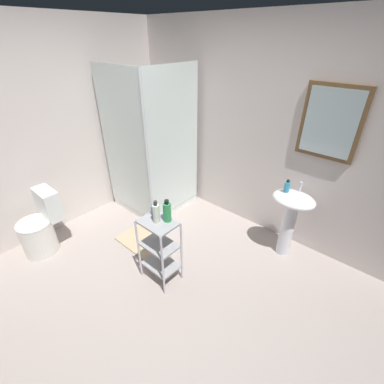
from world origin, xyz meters
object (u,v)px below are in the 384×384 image
at_px(hand_soap_bottle, 287,186).
at_px(bath_mat, 141,241).
at_px(shower_stall, 153,179).
at_px(pedestal_sink, 291,212).
at_px(rinse_cup, 155,210).
at_px(storage_cart, 160,246).
at_px(body_wash_bottle_green, 167,212).
at_px(toilet, 41,228).
at_px(lotion_bottle_white, 156,213).

xyz_separation_m(hand_soap_bottle, bath_mat, (-1.33, -1.01, -0.86)).
height_order(shower_stall, pedestal_sink, shower_stall).
distance_m(hand_soap_bottle, rinse_cup, 1.42).
xyz_separation_m(pedestal_sink, storage_cart, (-0.81, -1.23, -0.14)).
relative_size(body_wash_bottle_green, bath_mat, 0.38).
distance_m(toilet, bath_mat, 1.18).
height_order(body_wash_bottle_green, bath_mat, body_wash_bottle_green).
bearing_deg(toilet, storage_cart, 24.33).
xyz_separation_m(storage_cart, bath_mat, (-0.61, 0.22, -0.43)).
xyz_separation_m(body_wash_bottle_green, bath_mat, (-0.67, 0.14, -0.83)).
height_order(hand_soap_bottle, body_wash_bottle_green, body_wash_bottle_green).
bearing_deg(toilet, body_wash_bottle_green, 26.07).
distance_m(toilet, body_wash_bottle_green, 1.68).
bearing_deg(shower_stall, rinse_cup, -39.84).
bearing_deg(shower_stall, pedestal_sink, 10.33).
distance_m(toilet, rinse_cup, 1.52).
bearing_deg(bath_mat, body_wash_bottle_green, -11.72).
distance_m(shower_stall, bath_mat, 0.93).
bearing_deg(lotion_bottle_white, hand_soap_bottle, 59.54).
relative_size(pedestal_sink, hand_soap_bottle, 5.88).
xyz_separation_m(lotion_bottle_white, rinse_cup, (-0.10, 0.07, -0.05)).
bearing_deg(lotion_bottle_white, storage_cart, 5.57).
relative_size(shower_stall, toilet, 2.63).
relative_size(toilet, bath_mat, 1.27).
bearing_deg(rinse_cup, toilet, -151.24).
height_order(shower_stall, hand_soap_bottle, shower_stall).
bearing_deg(lotion_bottle_white, rinse_cup, 144.84).
xyz_separation_m(shower_stall, pedestal_sink, (1.90, 0.35, 0.12)).
relative_size(pedestal_sink, lotion_bottle_white, 3.51).
height_order(toilet, lotion_bottle_white, lotion_bottle_white).
distance_m(shower_stall, toilet, 1.54).
bearing_deg(rinse_cup, lotion_bottle_white, -35.16).
bearing_deg(hand_soap_bottle, shower_stall, -169.10).
bearing_deg(hand_soap_bottle, rinse_cup, -125.54).
bearing_deg(hand_soap_bottle, body_wash_bottle_green, -119.77).
distance_m(toilet, lotion_bottle_white, 1.60).
height_order(body_wash_bottle_green, lotion_bottle_white, same).
xyz_separation_m(pedestal_sink, rinse_cup, (-0.93, -1.16, 0.21)).
distance_m(rinse_cup, bath_mat, 0.94).
height_order(pedestal_sink, bath_mat, pedestal_sink).
relative_size(shower_stall, hand_soap_bottle, 14.52).
xyz_separation_m(pedestal_sink, lotion_bottle_white, (-0.82, -1.23, 0.26)).
distance_m(shower_stall, storage_cart, 1.40).
height_order(pedestal_sink, hand_soap_bottle, hand_soap_bottle).
xyz_separation_m(shower_stall, lotion_bottle_white, (1.07, -0.88, 0.38)).
distance_m(pedestal_sink, bath_mat, 1.84).
relative_size(toilet, lotion_bottle_white, 3.29).
bearing_deg(lotion_bottle_white, body_wash_bottle_green, 50.62).
bearing_deg(bath_mat, toilet, -132.37).
bearing_deg(storage_cart, pedestal_sink, 56.48).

